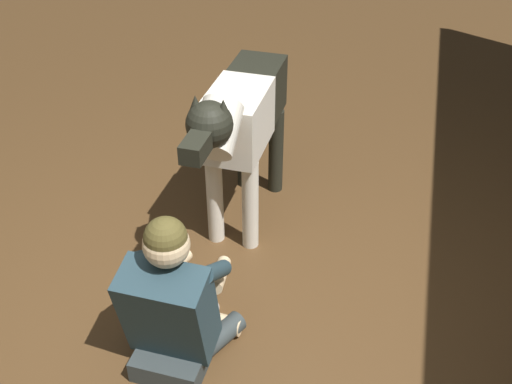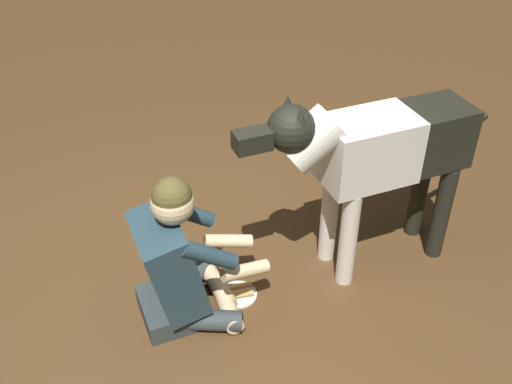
{
  "view_description": "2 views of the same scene",
  "coord_description": "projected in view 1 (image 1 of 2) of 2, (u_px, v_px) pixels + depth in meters",
  "views": [
    {
      "loc": [
        1.83,
        0.83,
        2.47
      ],
      "look_at": [
        -0.73,
        0.16,
        0.56
      ],
      "focal_mm": 43.07,
      "sensor_mm": 36.0,
      "label": 1
    },
    {
      "loc": [
        0.5,
        2.12,
        2.4
      ],
      "look_at": [
        -0.41,
        0.03,
        0.74
      ],
      "focal_mm": 41.73,
      "sensor_mm": 36.0,
      "label": 2
    }
  ],
  "objects": [
    {
      "name": "large_dog",
      "position": [
        240.0,
        122.0,
        3.5
      ],
      "size": [
        1.48,
        0.33,
        1.14
      ],
      "color": "silver",
      "rests_on": "ground"
    },
    {
      "name": "ground_plane",
      "position": [
        188.0,
        360.0,
        3.05
      ],
      "size": [
        14.84,
        14.84,
        0.0
      ],
      "primitive_type": "plane",
      "color": "#4E341C"
    },
    {
      "name": "hot_dog_on_plate",
      "position": [
        200.0,
        307.0,
        3.31
      ],
      "size": [
        0.21,
        0.21,
        0.06
      ],
      "color": "silver",
      "rests_on": "ground"
    },
    {
      "name": "person_sitting_on_floor",
      "position": [
        173.0,
        305.0,
        2.88
      ],
      "size": [
        0.67,
        0.58,
        0.86
      ],
      "color": "#323A3B",
      "rests_on": "ground"
    }
  ]
}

